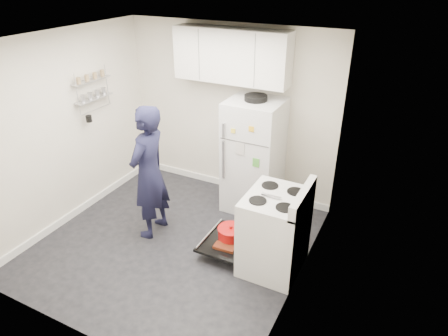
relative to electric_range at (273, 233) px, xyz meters
The scene contains 7 objects.
room 1.49m from the electric_range, behind, with size 3.21×3.21×2.51m.
electric_range is the anchor object (origin of this frame).
open_oven_door 0.63m from the electric_range, behind, with size 0.55×0.72×0.24m.
refrigerator 1.36m from the electric_range, 123.36° to the left, with size 0.72×0.74×1.67m.
upper_cabinets 2.38m from the electric_range, 132.27° to the left, with size 1.60×0.33×0.70m, color silver.
wall_shelf_rack 3.05m from the electric_range, behind, with size 0.14×0.60×0.61m.
person 1.69m from the electric_range, behind, with size 0.64×0.42×1.74m, color black.
Camera 1 is at (2.42, -3.39, 3.20)m, focal length 32.00 mm.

